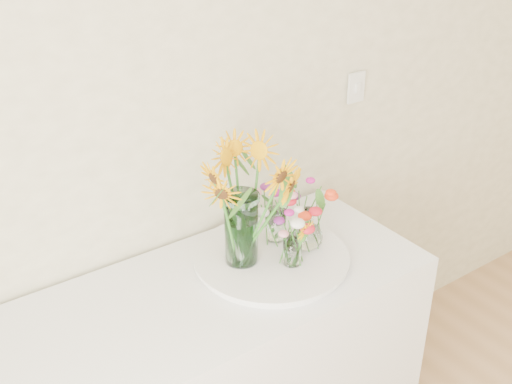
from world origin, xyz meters
The scene contains 9 objects.
tray centered at (-0.26, 1.94, 0.91)m, with size 0.49×0.49×0.03m, color white.
mason_jar centered at (-0.35, 1.97, 1.05)m, with size 0.11×0.11×0.25m, color #A7D0CA.
sunflower_bouquet centered at (-0.35, 1.97, 1.15)m, with size 0.56×0.56×0.46m, color #F0A305, non-canonical shape.
small_vase_a centered at (-0.23, 1.86, 0.98)m, with size 0.06×0.06×0.11m, color white.
wildflower_posy_a centered at (-0.23, 1.86, 1.02)m, with size 0.17×0.17×0.20m, color #FD3C16, non-canonical shape.
small_vase_b centered at (-0.13, 1.91, 1.00)m, with size 0.10×0.10×0.15m, color white, non-canonical shape.
wildflower_posy_b centered at (-0.13, 1.91, 1.04)m, with size 0.21×0.21×0.24m, color #FD3C16, non-canonical shape.
small_vase_c centered at (-0.18, 2.01, 0.98)m, with size 0.07×0.07×0.12m, color white.
wildflower_posy_c centered at (-0.18, 2.01, 1.03)m, with size 0.21×0.21×0.21m, color #FD3C16, non-canonical shape.
Camera 1 is at (-1.32, 0.53, 2.12)m, focal length 45.00 mm.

